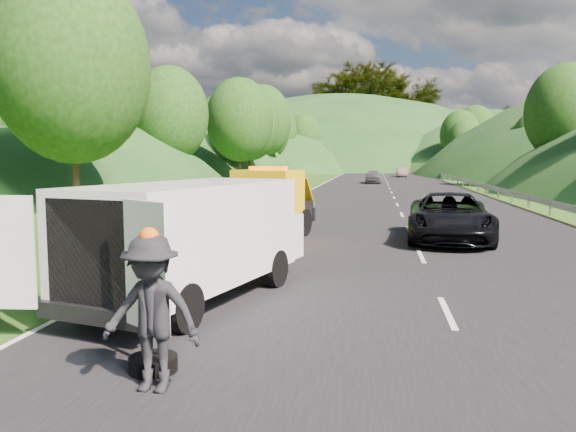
% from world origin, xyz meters
% --- Properties ---
extents(ground, '(320.00, 320.00, 0.00)m').
position_xyz_m(ground, '(0.00, 0.00, 0.00)').
color(ground, '#38661E').
rests_on(ground, ground).
extents(road_surface, '(14.00, 200.00, 0.02)m').
position_xyz_m(road_surface, '(3.00, 40.00, 0.01)').
color(road_surface, black).
rests_on(road_surface, ground).
extents(guardrail, '(0.06, 140.00, 1.52)m').
position_xyz_m(guardrail, '(10.30, 52.50, 0.00)').
color(guardrail, gray).
rests_on(guardrail, ground).
extents(tree_line_left, '(14.00, 140.00, 14.00)m').
position_xyz_m(tree_line_left, '(-19.00, 60.00, 0.00)').
color(tree_line_left, '#33601C').
rests_on(tree_line_left, ground).
extents(tree_line_right, '(14.00, 140.00, 14.00)m').
position_xyz_m(tree_line_right, '(23.00, 60.00, 0.00)').
color(tree_line_right, '#33601C').
rests_on(tree_line_right, ground).
extents(hills_backdrop, '(201.00, 288.60, 44.00)m').
position_xyz_m(hills_backdrop, '(6.50, 134.70, 0.00)').
color(hills_backdrop, '#2D5B23').
rests_on(hills_backdrop, ground).
extents(tow_truck, '(3.74, 6.32, 2.56)m').
position_xyz_m(tow_truck, '(-2.44, 6.13, 1.25)').
color(tow_truck, black).
rests_on(tow_truck, ground).
extents(white_van, '(4.48, 7.19, 2.38)m').
position_xyz_m(white_van, '(-1.88, -1.80, 1.35)').
color(white_van, black).
rests_on(white_van, ground).
extents(woman, '(0.63, 0.74, 1.76)m').
position_xyz_m(woman, '(-4.24, 1.96, 0.00)').
color(woman, white).
rests_on(woman, ground).
extents(child, '(0.63, 0.63, 1.03)m').
position_xyz_m(child, '(-1.69, -0.86, 0.00)').
color(child, tan).
rests_on(child, ground).
extents(worker, '(1.29, 0.79, 1.94)m').
position_xyz_m(worker, '(-1.03, -6.13, 0.00)').
color(worker, black).
rests_on(worker, ground).
extents(suitcase, '(0.40, 0.26, 0.61)m').
position_xyz_m(suitcase, '(-5.03, 0.38, 0.30)').
color(suitcase, brown).
rests_on(suitcase, ground).
extents(spare_tire, '(0.65, 0.65, 0.20)m').
position_xyz_m(spare_tire, '(-1.27, -5.54, 0.00)').
color(spare_tire, black).
rests_on(spare_tire, ground).
extents(passing_suv, '(3.17, 6.09, 1.64)m').
position_xyz_m(passing_suv, '(4.20, 7.33, 0.00)').
color(passing_suv, black).
rests_on(passing_suv, ground).
extents(dist_car_a, '(1.77, 4.40, 1.50)m').
position_xyz_m(dist_car_a, '(1.45, 50.13, 0.00)').
color(dist_car_a, '#45454A').
rests_on(dist_car_a, ground).
extents(dist_car_b, '(1.46, 4.20, 1.38)m').
position_xyz_m(dist_car_b, '(5.51, 70.93, 0.00)').
color(dist_car_b, brown).
rests_on(dist_car_b, ground).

